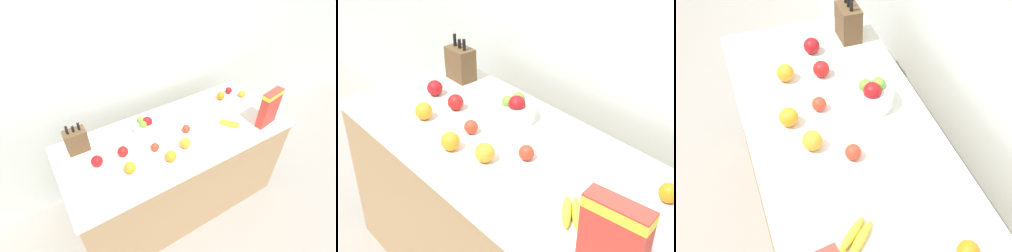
% 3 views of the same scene
% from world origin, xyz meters
% --- Properties ---
extents(ground_plane, '(14.00, 14.00, 0.00)m').
position_xyz_m(ground_plane, '(0.00, 0.00, 0.00)').
color(ground_plane, gray).
extents(wall_back, '(9.00, 0.06, 2.60)m').
position_xyz_m(wall_back, '(0.00, 0.62, 1.30)').
color(wall_back, silver).
rests_on(wall_back, ground_plane).
extents(counter, '(1.92, 0.81, 0.91)m').
position_xyz_m(counter, '(0.00, 0.00, 0.45)').
color(counter, tan).
rests_on(counter, ground_plane).
extents(knife_block, '(0.16, 0.10, 0.29)m').
position_xyz_m(knife_block, '(-0.74, 0.25, 1.00)').
color(knife_block, brown).
rests_on(knife_block, counter).
extents(cereal_box, '(0.21, 0.10, 0.32)m').
position_xyz_m(cereal_box, '(0.72, -0.27, 1.08)').
color(cereal_box, red).
rests_on(cereal_box, counter).
extents(fruit_bowl, '(0.20, 0.20, 0.14)m').
position_xyz_m(fruit_bowl, '(-0.20, 0.18, 0.96)').
color(fruit_bowl, silver).
rests_on(fruit_bowl, counter).
extents(banana_bunch, '(0.17, 0.17, 0.03)m').
position_xyz_m(banana_bunch, '(0.45, -0.13, 0.92)').
color(banana_bunch, yellow).
rests_on(banana_bunch, counter).
extents(apple_front, '(0.08, 0.08, 0.08)m').
position_xyz_m(apple_front, '(-0.67, 0.03, 0.95)').
color(apple_front, '#A31419').
rests_on(apple_front, counter).
extents(apple_rightmost, '(0.07, 0.07, 0.07)m').
position_xyz_m(apple_rightmost, '(-0.24, -0.06, 0.94)').
color(apple_rightmost, red).
rests_on(apple_rightmost, counter).
extents(apple_near_bananas, '(0.08, 0.08, 0.08)m').
position_xyz_m(apple_near_bananas, '(-0.47, 0.02, 0.95)').
color(apple_near_bananas, red).
rests_on(apple_near_bananas, counter).
extents(apple_by_knife_block, '(0.07, 0.07, 0.07)m').
position_xyz_m(apple_by_knife_block, '(0.08, -0.01, 0.94)').
color(apple_by_knife_block, red).
rests_on(apple_by_knife_block, counter).
extents(apple_middle, '(0.06, 0.06, 0.06)m').
position_xyz_m(apple_middle, '(0.77, 0.25, 0.94)').
color(apple_middle, '#A31419').
rests_on(apple_middle, counter).
extents(orange_front_center, '(0.07, 0.07, 0.07)m').
position_xyz_m(orange_front_center, '(0.83, 0.13, 0.94)').
color(orange_front_center, orange).
rests_on(orange_front_center, counter).
extents(orange_front_right, '(0.09, 0.09, 0.09)m').
position_xyz_m(orange_front_right, '(-0.49, -0.15, 0.95)').
color(orange_front_right, orange).
rests_on(orange_front_right, counter).
extents(orange_back_center, '(0.09, 0.09, 0.09)m').
position_xyz_m(orange_back_center, '(-0.19, -0.21, 0.95)').
color(orange_back_center, orange).
rests_on(orange_back_center, counter).
extents(orange_by_cereal, '(0.08, 0.08, 0.08)m').
position_xyz_m(orange_by_cereal, '(0.63, 0.21, 0.95)').
color(orange_by_cereal, orange).
rests_on(orange_by_cereal, counter).
extents(orange_front_left, '(0.09, 0.09, 0.09)m').
position_xyz_m(orange_front_left, '(-0.02, -0.15, 0.95)').
color(orange_front_left, orange).
rests_on(orange_front_left, counter).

